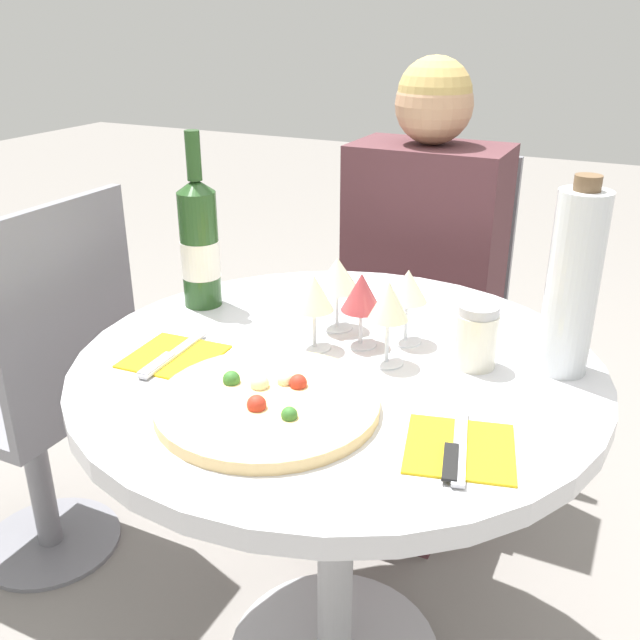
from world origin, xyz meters
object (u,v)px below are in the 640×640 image
Objects in this scene: seated_diner at (411,319)px; chair_empty_side at (45,399)px; chair_behind_diner at (427,326)px; wine_bottle at (199,244)px; dining_table at (337,424)px; pizza_large at (267,403)px; tall_carafe at (573,283)px.

seated_diner is 0.93m from chair_empty_side.
wine_bottle is at bearing 67.72° from chair_behind_diner.
seated_diner is 3.34× the size of wine_bottle.
dining_table is 0.65m from seated_diner.
wine_bottle is at bearing 162.74° from dining_table.
wine_bottle reaches higher than dining_table.
chair_empty_side is (-0.67, -0.64, -0.08)m from seated_diner.
pizza_large is (0.05, -1.00, 0.28)m from chair_behind_diner.
seated_diner is at bearing 62.28° from wine_bottle.
chair_empty_side reaches higher than pizza_large.
chair_empty_side is at bearing 164.23° from pizza_large.
tall_carafe is at bearing 20.08° from dining_table.
tall_carafe reaches higher than dining_table.
tall_carafe is at bearing 40.99° from pizza_large.
chair_behind_diner is 0.17m from seated_diner.
seated_diner reaches higher than chair_empty_side.
seated_diner is 0.68m from wine_bottle.
seated_diner is at bearing -46.13° from chair_empty_side.
pizza_large is at bearing -97.20° from dining_table.
tall_carafe reaches higher than pizza_large.
pizza_large is (0.05, -0.85, 0.20)m from seated_diner.
wine_bottle is (-0.28, -0.53, 0.32)m from seated_diner.
chair_behind_diner is 1.04m from pizza_large.
tall_carafe is at bearing 123.17° from chair_behind_diner.
seated_diner reaches higher than dining_table.
pizza_large is at bearing -43.29° from wine_bottle.
chair_empty_side is at bearing 49.87° from chair_behind_diner.
dining_table is 0.78× the size of seated_diner.
chair_empty_side is 2.79× the size of tall_carafe.
chair_behind_diner reaches higher than pizza_large.
chair_behind_diner is 0.84m from wine_bottle.
pizza_large is (-0.03, -0.20, 0.14)m from dining_table.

